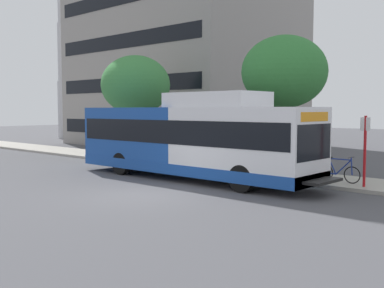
% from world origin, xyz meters
% --- Properties ---
extents(ground_plane, '(120.00, 120.00, 0.00)m').
position_xyz_m(ground_plane, '(0.00, 8.00, 0.00)').
color(ground_plane, '#4C4C51').
extents(sidewalk_curb, '(3.00, 56.00, 0.14)m').
position_xyz_m(sidewalk_curb, '(7.00, 6.00, 0.07)').
color(sidewalk_curb, '#A8A399').
rests_on(sidewalk_curb, ground).
extents(transit_bus, '(2.58, 12.25, 3.65)m').
position_xyz_m(transit_bus, '(3.87, 1.32, 1.70)').
color(transit_bus, white).
rests_on(transit_bus, ground).
extents(bus_stop_sign_pole, '(0.10, 0.36, 2.60)m').
position_xyz_m(bus_stop_sign_pole, '(6.08, -5.25, 1.65)').
color(bus_stop_sign_pole, red).
rests_on(bus_stop_sign_pole, sidewalk_curb).
extents(bicycle_parked, '(0.52, 1.76, 1.02)m').
position_xyz_m(bicycle_parked, '(6.50, -4.08, 0.56)').
color(bicycle_parked, black).
rests_on(bicycle_parked, sidewalk_curb).
extents(street_tree_near_stop, '(3.92, 3.92, 6.22)m').
position_xyz_m(street_tree_near_stop, '(8.11, -0.60, 4.68)').
color(street_tree_near_stop, '#4C3823').
rests_on(street_tree_near_stop, sidewalk_curb).
extents(street_tree_mid_block, '(4.13, 4.13, 6.05)m').
position_xyz_m(street_tree_mid_block, '(7.74, 9.38, 4.42)').
color(street_tree_mid_block, '#4C3823').
rests_on(street_tree_mid_block, sidewalk_curb).
extents(lattice_comm_tower, '(1.10, 1.10, 25.73)m').
position_xyz_m(lattice_comm_tower, '(15.48, 29.74, 8.46)').
color(lattice_comm_tower, '#B7B7BC').
rests_on(lattice_comm_tower, ground).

